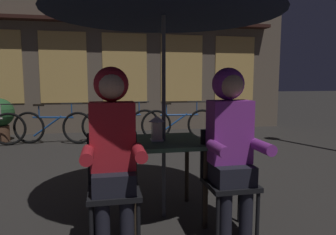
% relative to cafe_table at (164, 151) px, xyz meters
% --- Properties ---
extents(ground_plane, '(60.00, 60.00, 0.00)m').
position_rel_cafe_table_xyz_m(ground_plane, '(0.00, 0.00, -0.64)').
color(ground_plane, '#2D2B28').
extents(cafe_table, '(0.72, 0.72, 0.74)m').
position_rel_cafe_table_xyz_m(cafe_table, '(0.00, 0.00, 0.00)').
color(cafe_table, '#42664C').
rests_on(cafe_table, ground_plane).
extents(lantern, '(0.11, 0.11, 0.23)m').
position_rel_cafe_table_xyz_m(lantern, '(-0.07, -0.01, 0.22)').
color(lantern, white).
rests_on(lantern, cafe_table).
extents(chair_left, '(0.40, 0.40, 0.87)m').
position_rel_cafe_table_xyz_m(chair_left, '(-0.48, -0.37, -0.15)').
color(chair_left, black).
rests_on(chair_left, ground_plane).
extents(chair_right, '(0.40, 0.40, 0.87)m').
position_rel_cafe_table_xyz_m(chair_right, '(0.48, -0.37, -0.15)').
color(chair_right, black).
rests_on(chair_right, ground_plane).
extents(person_left_hooded, '(0.45, 0.56, 1.40)m').
position_rel_cafe_table_xyz_m(person_left_hooded, '(-0.48, -0.43, 0.21)').
color(person_left_hooded, black).
rests_on(person_left_hooded, ground_plane).
extents(person_right_hooded, '(0.45, 0.56, 1.40)m').
position_rel_cafe_table_xyz_m(person_right_hooded, '(0.48, -0.43, 0.21)').
color(person_right_hooded, black).
rests_on(person_right_hooded, ground_plane).
extents(shopfront_building, '(10.00, 0.93, 6.20)m').
position_rel_cafe_table_xyz_m(shopfront_building, '(-0.74, 5.40, 2.45)').
color(shopfront_building, '#6B5B4C').
rests_on(shopfront_building, ground_plane).
extents(bicycle_second, '(1.65, 0.44, 0.84)m').
position_rel_cafe_table_xyz_m(bicycle_second, '(-1.56, 3.80, -0.29)').
color(bicycle_second, black).
rests_on(bicycle_second, ground_plane).
extents(bicycle_third, '(1.68, 0.14, 0.84)m').
position_rel_cafe_table_xyz_m(bicycle_third, '(-0.18, 3.91, -0.29)').
color(bicycle_third, black).
rests_on(bicycle_third, ground_plane).
extents(bicycle_fourth, '(1.68, 0.16, 0.84)m').
position_rel_cafe_table_xyz_m(bicycle_fourth, '(1.06, 3.72, -0.29)').
color(bicycle_fourth, black).
rests_on(bicycle_fourth, ground_plane).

